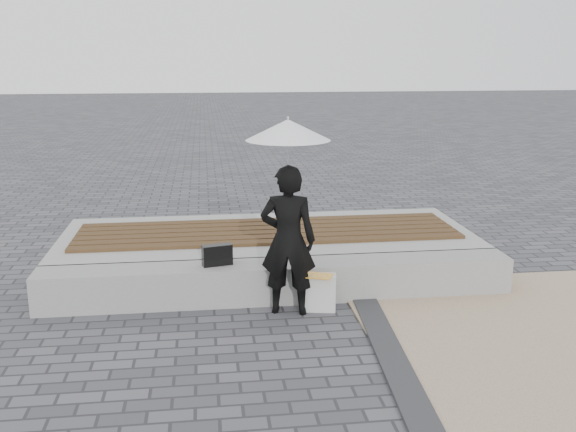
# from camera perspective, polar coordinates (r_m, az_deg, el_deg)

# --- Properties ---
(ground) EXTENTS (80.00, 80.00, 0.00)m
(ground) POSITION_cam_1_polar(r_m,az_deg,el_deg) (5.55, 1.17, -13.16)
(ground) COLOR #4F4F54
(ground) RESTS_ON ground
(edging_band) EXTENTS (0.61, 5.20, 0.04)m
(edging_band) POSITION_cam_1_polar(r_m,az_deg,el_deg) (5.27, 10.38, -14.76)
(edging_band) COLOR #303032
(edging_band) RESTS_ON ground
(seating_ledge) EXTENTS (5.00, 0.45, 0.40)m
(seating_ledge) POSITION_cam_1_polar(r_m,az_deg,el_deg) (6.93, -0.79, -5.68)
(seating_ledge) COLOR gray
(seating_ledge) RESTS_ON ground
(timber_platform) EXTENTS (5.00, 2.00, 0.40)m
(timber_platform) POSITION_cam_1_polar(r_m,az_deg,el_deg) (8.07, -1.78, -2.83)
(timber_platform) COLOR #959591
(timber_platform) RESTS_ON ground
(timber_decking) EXTENTS (4.60, 1.20, 0.04)m
(timber_decking) POSITION_cam_1_polar(r_m,az_deg,el_deg) (8.00, -1.79, -1.32)
(timber_decking) COLOR #55381E
(timber_decking) RESTS_ON timber_platform
(woman) EXTENTS (0.62, 0.48, 1.51)m
(woman) POSITION_cam_1_polar(r_m,az_deg,el_deg) (6.41, -0.00, -2.14)
(woman) COLOR black
(woman) RESTS_ON ground
(parasol) EXTENTS (0.81, 0.81, 1.04)m
(parasol) POSITION_cam_1_polar(r_m,az_deg,el_deg) (6.19, -0.00, 7.55)
(parasol) COLOR #B7B6BC
(parasol) RESTS_ON ground
(handbag) EXTENTS (0.33, 0.18, 0.22)m
(handbag) POSITION_cam_1_polar(r_m,az_deg,el_deg) (6.80, -6.22, -3.41)
(handbag) COLOR black
(handbag) RESTS_ON seating_ledge
(canvas_tote) EXTENTS (0.38, 0.22, 0.38)m
(canvas_tote) POSITION_cam_1_polar(r_m,az_deg,el_deg) (6.64, 2.61, -6.69)
(canvas_tote) COLOR silver
(canvas_tote) RESTS_ON ground
(magazine) EXTENTS (0.32, 0.28, 0.01)m
(magazine) POSITION_cam_1_polar(r_m,az_deg,el_deg) (6.53, 2.70, -5.24)
(magazine) COLOR #DC482B
(magazine) RESTS_ON canvas_tote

